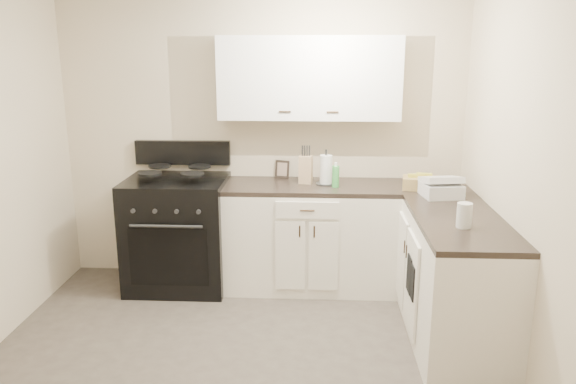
{
  "coord_description": "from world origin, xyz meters",
  "views": [
    {
      "loc": [
        0.49,
        -3.22,
        2.1
      ],
      "look_at": [
        0.28,
        0.85,
        1.04
      ],
      "focal_mm": 35.0,
      "sensor_mm": 36.0,
      "label": 1
    }
  ],
  "objects_px": {
    "knife_block": "(306,170)",
    "wicker_basket": "(421,183)",
    "countertop_grill": "(441,190)",
    "stove": "(179,236)",
    "paper_towel": "(326,170)"
  },
  "relations": [
    {
      "from": "knife_block",
      "to": "wicker_basket",
      "type": "xyz_separation_m",
      "value": [
        0.97,
        -0.16,
        -0.07
      ]
    },
    {
      "from": "wicker_basket",
      "to": "countertop_grill",
      "type": "distance_m",
      "value": 0.26
    },
    {
      "from": "stove",
      "to": "paper_towel",
      "type": "bearing_deg",
      "value": 2.17
    },
    {
      "from": "stove",
      "to": "wicker_basket",
      "type": "bearing_deg",
      "value": -2.21
    },
    {
      "from": "stove",
      "to": "knife_block",
      "type": "height_order",
      "value": "knife_block"
    },
    {
      "from": "paper_towel",
      "to": "wicker_basket",
      "type": "relative_size",
      "value": 0.85
    },
    {
      "from": "knife_block",
      "to": "paper_towel",
      "type": "bearing_deg",
      "value": -0.56
    },
    {
      "from": "stove",
      "to": "knife_block",
      "type": "bearing_deg",
      "value": 3.96
    },
    {
      "from": "stove",
      "to": "knife_block",
      "type": "relative_size",
      "value": 4.33
    },
    {
      "from": "stove",
      "to": "paper_towel",
      "type": "relative_size",
      "value": 4.12
    },
    {
      "from": "paper_towel",
      "to": "wicker_basket",
      "type": "xyz_separation_m",
      "value": [
        0.79,
        -0.13,
        -0.08
      ]
    },
    {
      "from": "wicker_basket",
      "to": "knife_block",
      "type": "bearing_deg",
      "value": 170.68
    },
    {
      "from": "stove",
      "to": "countertop_grill",
      "type": "distance_m",
      "value": 2.3
    },
    {
      "from": "wicker_basket",
      "to": "stove",
      "type": "bearing_deg",
      "value": 177.79
    },
    {
      "from": "paper_towel",
      "to": "countertop_grill",
      "type": "bearing_deg",
      "value": -21.94
    }
  ]
}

